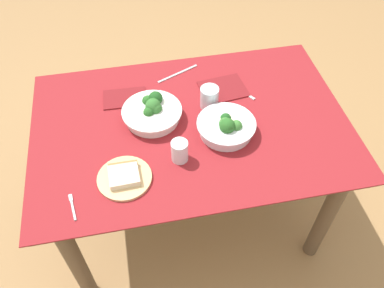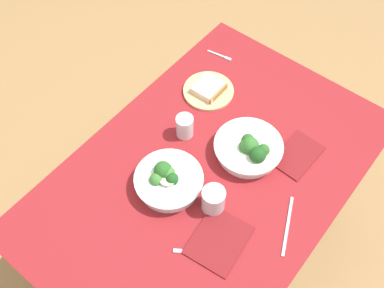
{
  "view_description": "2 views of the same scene",
  "coord_description": "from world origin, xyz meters",
  "px_view_note": "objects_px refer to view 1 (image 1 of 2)",
  "views": [
    {
      "loc": [
        0.21,
        1.11,
        1.9
      ],
      "look_at": [
        0.02,
        0.11,
        0.71
      ],
      "focal_mm": 36.92,
      "sensor_mm": 36.0,
      "label": 1
    },
    {
      "loc": [
        -0.7,
        -0.48,
        2.13
      ],
      "look_at": [
        0.06,
        0.12,
        0.71
      ],
      "focal_mm": 43.48,
      "sensor_mm": 36.0,
      "label": 2
    }
  ],
  "objects_px": {
    "napkin_folded_lower": "(223,89)",
    "broccoli_bowl_near": "(152,112)",
    "bread_side_plate": "(124,177)",
    "water_glass_side": "(209,97)",
    "table_knife_left": "(178,74)",
    "water_glass_center": "(180,151)",
    "fork_by_near_bowl": "(247,95)",
    "fork_by_far_bowl": "(72,206)",
    "napkin_folded_upper": "(125,98)",
    "broccoli_bowl_far": "(226,127)"
  },
  "relations": [
    {
      "from": "napkin_folded_lower",
      "to": "broccoli_bowl_near",
      "type": "bearing_deg",
      "value": 19.34
    },
    {
      "from": "bread_side_plate",
      "to": "broccoli_bowl_near",
      "type": "bearing_deg",
      "value": -116.16
    },
    {
      "from": "water_glass_side",
      "to": "napkin_folded_lower",
      "type": "height_order",
      "value": "water_glass_side"
    },
    {
      "from": "broccoli_bowl_near",
      "to": "table_knife_left",
      "type": "height_order",
      "value": "broccoli_bowl_near"
    },
    {
      "from": "broccoli_bowl_near",
      "to": "water_glass_center",
      "type": "xyz_separation_m",
      "value": [
        -0.07,
        0.24,
        0.01
      ]
    },
    {
      "from": "table_knife_left",
      "to": "water_glass_center",
      "type": "bearing_deg",
      "value": -122.88
    },
    {
      "from": "broccoli_bowl_near",
      "to": "fork_by_near_bowl",
      "type": "relative_size",
      "value": 2.99
    },
    {
      "from": "water_glass_center",
      "to": "water_glass_side",
      "type": "height_order",
      "value": "water_glass_side"
    },
    {
      "from": "water_glass_side",
      "to": "fork_by_near_bowl",
      "type": "xyz_separation_m",
      "value": [
        -0.18,
        -0.03,
        -0.05
      ]
    },
    {
      "from": "fork_by_far_bowl",
      "to": "fork_by_near_bowl",
      "type": "xyz_separation_m",
      "value": [
        -0.76,
        -0.44,
        0.0
      ]
    },
    {
      "from": "table_knife_left",
      "to": "fork_by_far_bowl",
      "type": "bearing_deg",
      "value": -151.2
    },
    {
      "from": "fork_by_far_bowl",
      "to": "napkin_folded_lower",
      "type": "distance_m",
      "value": 0.83
    },
    {
      "from": "broccoli_bowl_near",
      "to": "bread_side_plate",
      "type": "relative_size",
      "value": 1.23
    },
    {
      "from": "water_glass_side",
      "to": "fork_by_far_bowl",
      "type": "bearing_deg",
      "value": 34.75
    },
    {
      "from": "water_glass_side",
      "to": "fork_by_near_bowl",
      "type": "bearing_deg",
      "value": -170.19
    },
    {
      "from": "fork_by_far_bowl",
      "to": "fork_by_near_bowl",
      "type": "relative_size",
      "value": 1.34
    },
    {
      "from": "broccoli_bowl_near",
      "to": "napkin_folded_upper",
      "type": "relative_size",
      "value": 1.33
    },
    {
      "from": "bread_side_plate",
      "to": "table_knife_left",
      "type": "bearing_deg",
      "value": -117.97
    },
    {
      "from": "water_glass_center",
      "to": "napkin_folded_upper",
      "type": "distance_m",
      "value": 0.42
    },
    {
      "from": "water_glass_center",
      "to": "broccoli_bowl_far",
      "type": "bearing_deg",
      "value": -155.05
    },
    {
      "from": "fork_by_near_bowl",
      "to": "napkin_folded_upper",
      "type": "height_order",
      "value": "napkin_folded_upper"
    },
    {
      "from": "fork_by_near_bowl",
      "to": "table_knife_left",
      "type": "bearing_deg",
      "value": -160.46
    },
    {
      "from": "water_glass_center",
      "to": "fork_by_far_bowl",
      "type": "relative_size",
      "value": 0.81
    },
    {
      "from": "fork_by_near_bowl",
      "to": "napkin_folded_lower",
      "type": "height_order",
      "value": "napkin_folded_lower"
    },
    {
      "from": "water_glass_center",
      "to": "napkin_folded_upper",
      "type": "height_order",
      "value": "water_glass_center"
    },
    {
      "from": "napkin_folded_upper",
      "to": "table_knife_left",
      "type": "bearing_deg",
      "value": -154.9
    },
    {
      "from": "broccoli_bowl_far",
      "to": "napkin_folded_upper",
      "type": "distance_m",
      "value": 0.48
    },
    {
      "from": "broccoli_bowl_far",
      "to": "bread_side_plate",
      "type": "xyz_separation_m",
      "value": [
        0.43,
        0.15,
        -0.02
      ]
    },
    {
      "from": "bread_side_plate",
      "to": "napkin_folded_upper",
      "type": "xyz_separation_m",
      "value": [
        -0.04,
        -0.44,
        -0.01
      ]
    },
    {
      "from": "table_knife_left",
      "to": "broccoli_bowl_near",
      "type": "bearing_deg",
      "value": -143.92
    },
    {
      "from": "broccoli_bowl_far",
      "to": "fork_by_near_bowl",
      "type": "xyz_separation_m",
      "value": [
        -0.15,
        -0.2,
        -0.03
      ]
    },
    {
      "from": "napkin_folded_upper",
      "to": "bread_side_plate",
      "type": "bearing_deg",
      "value": 85.15
    },
    {
      "from": "fork_by_near_bowl",
      "to": "napkin_folded_upper",
      "type": "xyz_separation_m",
      "value": [
        0.54,
        -0.08,
        0.0
      ]
    },
    {
      "from": "broccoli_bowl_far",
      "to": "water_glass_center",
      "type": "xyz_separation_m",
      "value": [
        0.21,
        0.1,
        0.01
      ]
    },
    {
      "from": "water_glass_center",
      "to": "broccoli_bowl_near",
      "type": "bearing_deg",
      "value": -72.82
    },
    {
      "from": "broccoli_bowl_near",
      "to": "napkin_folded_lower",
      "type": "height_order",
      "value": "broccoli_bowl_near"
    },
    {
      "from": "fork_by_far_bowl",
      "to": "broccoli_bowl_near",
      "type": "bearing_deg",
      "value": -51.26
    },
    {
      "from": "broccoli_bowl_near",
      "to": "water_glass_side",
      "type": "height_order",
      "value": "broccoli_bowl_near"
    },
    {
      "from": "fork_by_far_bowl",
      "to": "broccoli_bowl_far",
      "type": "bearing_deg",
      "value": -78.78
    },
    {
      "from": "fork_by_near_bowl",
      "to": "napkin_folded_upper",
      "type": "bearing_deg",
      "value": -133.0
    },
    {
      "from": "fork_by_near_bowl",
      "to": "table_knife_left",
      "type": "xyz_separation_m",
      "value": [
        0.28,
        -0.2,
        -0.0
      ]
    },
    {
      "from": "water_glass_side",
      "to": "napkin_folded_upper",
      "type": "xyz_separation_m",
      "value": [
        0.36,
        -0.11,
        -0.04
      ]
    },
    {
      "from": "fork_by_near_bowl",
      "to": "fork_by_far_bowl",
      "type": "bearing_deg",
      "value": -94.5
    },
    {
      "from": "broccoli_bowl_near",
      "to": "fork_by_near_bowl",
      "type": "distance_m",
      "value": 0.44
    },
    {
      "from": "fork_by_near_bowl",
      "to": "napkin_folded_lower",
      "type": "bearing_deg",
      "value": -155.48
    },
    {
      "from": "water_glass_side",
      "to": "table_knife_left",
      "type": "bearing_deg",
      "value": -67.65
    },
    {
      "from": "broccoli_bowl_far",
      "to": "fork_by_far_bowl",
      "type": "bearing_deg",
      "value": 20.89
    },
    {
      "from": "fork_by_far_bowl",
      "to": "napkin_folded_upper",
      "type": "height_order",
      "value": "napkin_folded_upper"
    },
    {
      "from": "broccoli_bowl_far",
      "to": "water_glass_side",
      "type": "xyz_separation_m",
      "value": [
        0.03,
        -0.17,
        0.01
      ]
    },
    {
      "from": "broccoli_bowl_near",
      "to": "napkin_folded_lower",
      "type": "distance_m",
      "value": 0.36
    }
  ]
}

